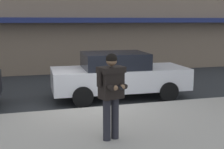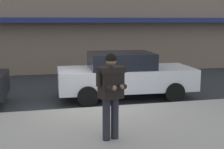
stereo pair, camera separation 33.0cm
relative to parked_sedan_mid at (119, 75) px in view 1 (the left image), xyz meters
name	(u,v)px [view 1 (the left image)]	position (x,y,z in m)	size (l,w,h in m)	color
ground_plane	(86,110)	(-1.36, -1.18, -0.79)	(80.00, 80.00, 0.00)	#2B2D30
sidewalk	(158,140)	(-0.36, -4.03, -0.72)	(32.00, 5.30, 0.14)	#A8A399
curb_paint_line	(118,107)	(-0.36, -1.13, -0.79)	(28.00, 0.12, 0.01)	silver
parked_sedan_mid	(119,75)	(0.00, 0.00, 0.00)	(4.56, 2.05, 1.54)	silver
man_texting_on_phone	(111,87)	(-1.36, -3.90, 0.46)	(0.63, 0.64, 1.81)	#23232B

